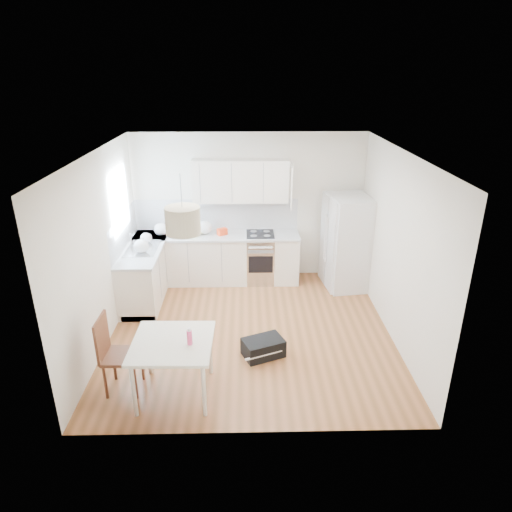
{
  "coord_description": "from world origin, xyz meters",
  "views": [
    {
      "loc": [
        -0.06,
        -6.01,
        3.75
      ],
      "look_at": [
        0.09,
        0.4,
        1.07
      ],
      "focal_mm": 32.0,
      "sensor_mm": 36.0,
      "label": 1
    }
  ],
  "objects_px": {
    "gym_bag": "(263,347)",
    "dining_chair": "(122,354)",
    "dining_table": "(173,347)",
    "refrigerator": "(348,242)"
  },
  "relations": [
    {
      "from": "gym_bag",
      "to": "dining_chair",
      "type": "bearing_deg",
      "value": 178.38
    },
    {
      "from": "dining_chair",
      "to": "gym_bag",
      "type": "bearing_deg",
      "value": 22.43
    },
    {
      "from": "dining_table",
      "to": "gym_bag",
      "type": "distance_m",
      "value": 1.45
    },
    {
      "from": "refrigerator",
      "to": "dining_chair",
      "type": "bearing_deg",
      "value": -146.6
    },
    {
      "from": "dining_chair",
      "to": "gym_bag",
      "type": "xyz_separation_m",
      "value": [
        1.75,
        0.67,
        -0.38
      ]
    },
    {
      "from": "dining_chair",
      "to": "gym_bag",
      "type": "relative_size",
      "value": 1.85
    },
    {
      "from": "refrigerator",
      "to": "gym_bag",
      "type": "xyz_separation_m",
      "value": [
        -1.59,
        -2.19,
        -0.72
      ]
    },
    {
      "from": "dining_table",
      "to": "dining_chair",
      "type": "relative_size",
      "value": 0.95
    },
    {
      "from": "gym_bag",
      "to": "dining_table",
      "type": "bearing_deg",
      "value": -167.84
    },
    {
      "from": "refrigerator",
      "to": "dining_table",
      "type": "distance_m",
      "value": 4.01
    }
  ]
}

